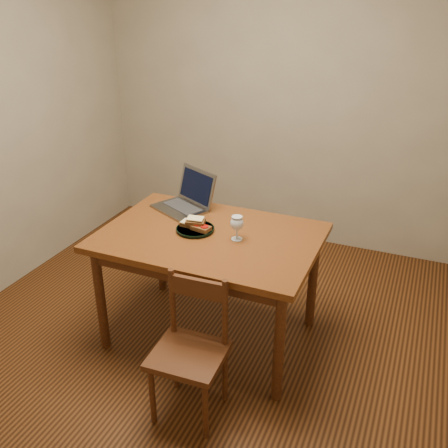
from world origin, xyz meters
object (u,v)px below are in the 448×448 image
at_px(plate, 195,229).
at_px(table, 210,247).
at_px(laptop, 187,198).
at_px(chair, 190,345).
at_px(milk_glass, 237,228).

bearing_deg(plate, table, -4.70).
bearing_deg(table, laptop, 134.10).
bearing_deg(chair, laptop, 114.33).
height_order(plate, laptop, laptop).
relative_size(milk_glass, laptop, 0.34).
relative_size(plate, laptop, 0.53).
bearing_deg(table, plate, 175.30).
bearing_deg(plate, milk_glass, -1.67).
xyz_separation_m(chair, milk_glass, (0.01, 0.62, 0.39)).
height_order(chair, laptop, laptop).
height_order(plate, milk_glass, milk_glass).
distance_m(plate, milk_glass, 0.28).
xyz_separation_m(table, chair, (0.17, -0.62, -0.23)).
bearing_deg(laptop, table, -19.54).
bearing_deg(table, milk_glass, 0.04).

